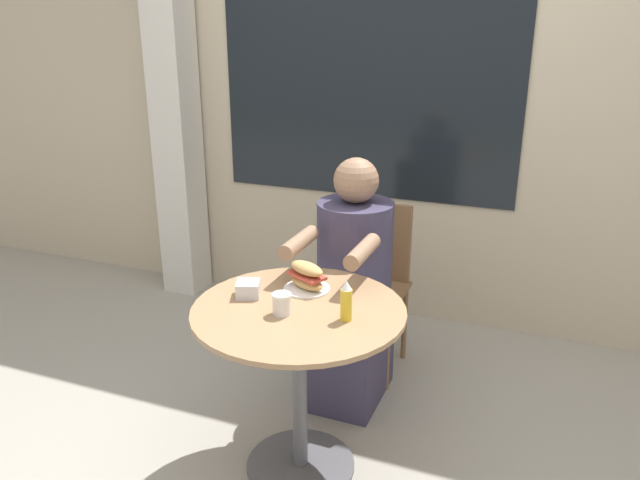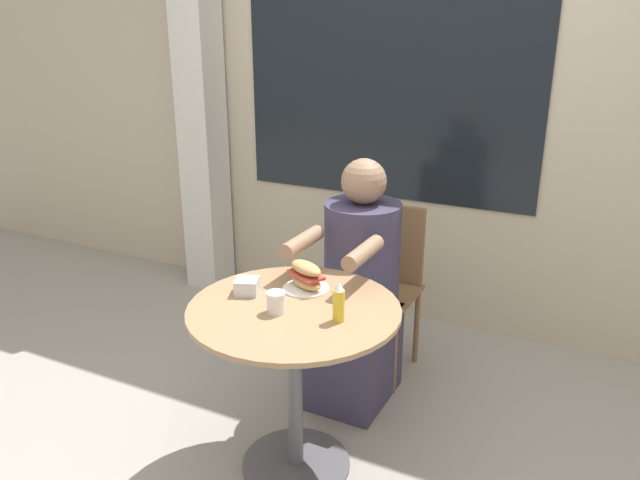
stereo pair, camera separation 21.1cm
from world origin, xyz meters
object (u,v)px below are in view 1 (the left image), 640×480
Objects in this scene: cafe_table at (299,352)px; sandwich_on_plate at (307,278)px; diner_chair at (373,271)px; drink_cup at (282,304)px; seated_diner at (351,299)px; condiment_bottle at (346,301)px.

cafe_table is 0.30m from sandwich_on_plate.
diner_chair is at bearing 89.12° from cafe_table.
diner_chair reaches higher than drink_cup.
sandwich_on_plate reaches higher than drink_cup.
cafe_table is 0.95m from diner_chair.
diner_chair is 10.53× the size of drink_cup.
diner_chair is 0.73× the size of seated_diner.
seated_diner is (-0.00, -0.35, -0.01)m from diner_chair.
diner_chair is 4.59× the size of sandwich_on_plate.
drink_cup is at bearing 86.57° from seated_diner.
drink_cup is 0.53× the size of condiment_bottle.
drink_cup is at bearing -90.47° from sandwich_on_plate.
cafe_table is 5.29× the size of condiment_bottle.
seated_diner is 0.51m from sandwich_on_plate.
diner_chair is at bearing 87.04° from drink_cup.
diner_chair is at bearing 86.29° from sandwich_on_plate.
seated_diner is at bearing 88.80° from cafe_table.
condiment_bottle is at bearing -7.52° from cafe_table.
drink_cup is at bearing -169.92° from condiment_bottle.
condiment_bottle reaches higher than sandwich_on_plate.
drink_cup is at bearing 87.94° from diner_chair.
diner_chair reaches higher than cafe_table.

